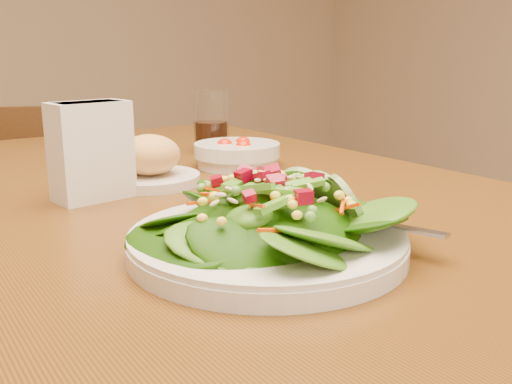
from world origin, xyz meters
TOP-DOWN VIEW (x-y plane):
  - dining_table at (0.00, 0.00)m, footprint 0.90×1.40m
  - salad_plate at (-0.05, -0.28)m, footprint 0.29×0.29m
  - bread_plate at (-0.03, 0.08)m, footprint 0.16×0.16m
  - tomato_bowl at (0.16, 0.12)m, footprint 0.16×0.16m
  - drinking_glass at (0.19, 0.28)m, footprint 0.07×0.07m
  - napkin_holder at (-0.14, 0.04)m, footprint 0.11×0.07m

SIDE VIEW (x-z plane):
  - dining_table at x=0.00m, z-range 0.27..1.02m
  - tomato_bowl at x=0.16m, z-range 0.75..0.80m
  - salad_plate at x=-0.05m, z-range 0.74..0.82m
  - bread_plate at x=-0.03m, z-range 0.74..0.82m
  - drinking_glass at x=0.19m, z-range 0.74..0.87m
  - napkin_holder at x=-0.14m, z-range 0.75..0.89m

